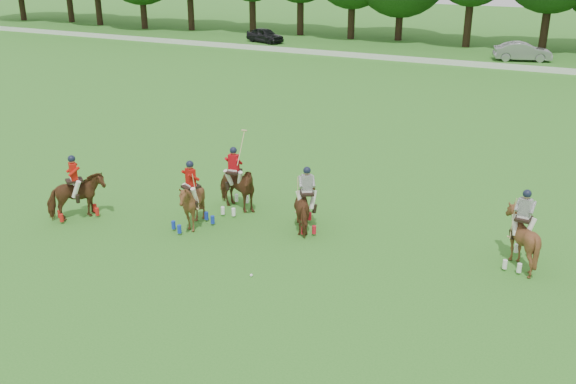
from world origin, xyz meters
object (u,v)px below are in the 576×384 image
at_px(car_left, 265,35).
at_px(polo_stripe_a, 307,207).
at_px(polo_red_b, 234,188).
at_px(polo_red_c, 192,204).
at_px(polo_red_a, 76,196).
at_px(car_mid, 522,52).
at_px(polo_ball, 251,275).
at_px(polo_stripe_b, 521,238).

distance_m(car_left, polo_stripe_a, 43.45).
relative_size(polo_red_b, polo_red_c, 1.21).
bearing_deg(polo_red_a, car_mid, 75.48).
distance_m(car_mid, polo_stripe_a, 38.07).
relative_size(polo_red_c, polo_ball, 27.41).
xyz_separation_m(car_mid, polo_stripe_a, (-2.76, -37.97, 0.06)).
distance_m(car_left, polo_red_b, 41.71).
bearing_deg(car_mid, polo_ball, 160.36).
bearing_deg(polo_red_b, polo_stripe_b, 0.15).
bearing_deg(polo_stripe_a, polo_red_c, -155.66).
height_order(car_left, polo_red_a, polo_red_a).
relative_size(polo_stripe_a, polo_ball, 25.24).
height_order(car_left, polo_stripe_a, polo_stripe_a).
relative_size(polo_red_c, polo_stripe_b, 1.00).
bearing_deg(car_mid, car_left, 74.31).
xyz_separation_m(polo_red_b, polo_ball, (2.93, -4.19, -0.85)).
relative_size(polo_red_b, polo_stripe_a, 1.32).
xyz_separation_m(car_left, polo_red_a, (13.35, -40.65, 0.18)).
bearing_deg(polo_stripe_a, polo_ball, -91.77).
xyz_separation_m(car_mid, polo_stripe_b, (4.18, -37.56, 0.15)).
xyz_separation_m(car_mid, polo_red_b, (-5.81, -37.59, 0.14)).
height_order(polo_red_a, polo_red_b, polo_red_b).
distance_m(polo_stripe_a, polo_ball, 3.89).
xyz_separation_m(polo_red_b, polo_red_c, (-0.53, -2.00, 0.01)).
bearing_deg(polo_stripe_a, polo_red_b, 172.91).
height_order(car_left, polo_stripe_b, polo_stripe_b).
distance_m(polo_red_a, polo_red_c, 4.32).
height_order(polo_red_a, polo_stripe_b, polo_stripe_b).
xyz_separation_m(polo_red_c, polo_stripe_a, (3.58, 1.62, -0.09)).
bearing_deg(polo_stripe_a, polo_stripe_b, 3.34).
bearing_deg(polo_red_c, polo_stripe_b, 10.89).
bearing_deg(car_mid, polo_red_c, 155.21).
relative_size(car_mid, polo_red_a, 1.93).
xyz_separation_m(car_left, polo_stripe_b, (28.06, -37.56, 0.21)).
distance_m(polo_red_c, polo_ball, 4.19).
bearing_deg(car_mid, polo_red_a, 149.79).
relative_size(car_left, polo_red_b, 1.36).
bearing_deg(polo_red_a, car_left, 108.18).
distance_m(polo_red_c, polo_stripe_a, 3.93).
bearing_deg(car_left, polo_stripe_b, -124.61).
distance_m(polo_red_a, polo_stripe_b, 15.03).
height_order(car_mid, polo_red_b, polo_red_b).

